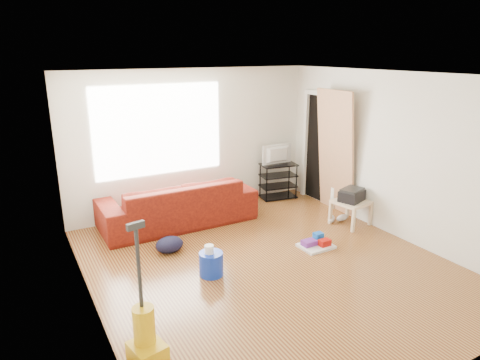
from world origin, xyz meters
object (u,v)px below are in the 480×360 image
vacuum (146,336)px  side_table (351,204)px  sofa (179,223)px  bucket (211,275)px  cleaning_tray (316,244)px  tv_stand (278,181)px  backpack (170,252)px

vacuum → side_table: bearing=9.5°
sofa → side_table: bearing=150.1°
sofa → bucket: sofa is taller
cleaning_tray → vacuum: 3.13m
cleaning_tray → tv_stand: bearing=70.8°
backpack → vacuum: 2.26m
side_table → cleaning_tray: 1.15m
backpack → vacuum: (-0.97, -2.03, 0.25)m
tv_stand → cleaning_tray: tv_stand is taller
bucket → backpack: size_ratio=0.76×
sofa → vacuum: vacuum is taller
cleaning_tray → vacuum: (-2.92, -1.13, 0.20)m
bucket → side_table: bearing=8.2°
bucket → backpack: bearing=105.2°
cleaning_tray → vacuum: vacuum is taller
cleaning_tray → backpack: cleaning_tray is taller
sofa → vacuum: (-1.47, -2.96, 0.25)m
sofa → tv_stand: bearing=-172.9°
bucket → backpack: bucket is taller
side_table → cleaning_tray: bearing=-158.5°
bucket → vacuum: 1.68m
sofa → bucket: (-0.26, -1.82, 0.00)m
side_table → vacuum: 4.24m
tv_stand → side_table: (0.30, -1.70, -0.00)m
sofa → backpack: (-0.50, -0.93, 0.00)m
side_table → cleaning_tray: size_ratio=1.24×
backpack → vacuum: size_ratio=0.30×
backpack → cleaning_tray: bearing=-32.1°
side_table → backpack: (-2.98, 0.49, -0.35)m
sofa → side_table: (2.48, -1.43, 0.35)m
side_table → bucket: (-2.74, -0.40, -0.35)m
vacuum → backpack: bearing=52.8°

